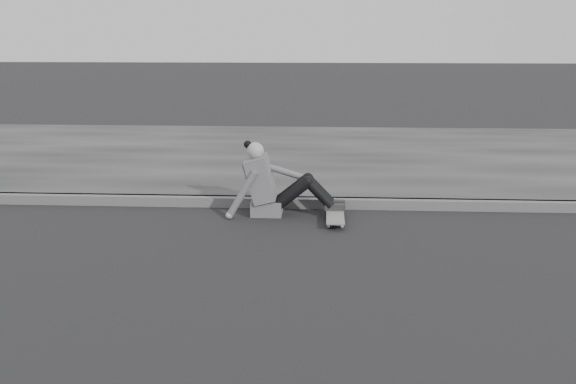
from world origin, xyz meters
name	(u,v)px	position (x,y,z in m)	size (l,w,h in m)	color
curb	(557,206)	(0.00, 2.58, 0.06)	(24.00, 0.16, 0.12)	#555555
sidewalk	(493,158)	(0.00, 5.60, 0.06)	(24.00, 6.00, 0.12)	#333333
skateboard	(335,215)	(-2.67, 2.00, 0.07)	(0.20, 0.78, 0.09)	#969591
seated_woman	(272,185)	(-3.41, 2.25, 0.36)	(1.38, 0.46, 0.88)	#5A5A5C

